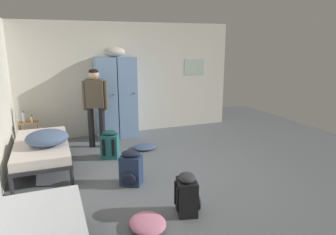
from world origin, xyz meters
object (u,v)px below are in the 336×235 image
Objects in this scene: locker_bank at (116,96)px; person_traveler at (95,101)px; backpack_black at (188,195)px; bed_left_rear at (42,147)px; shelf_unit at (30,133)px; backpack_teal at (110,145)px; water_bottle at (24,117)px; bedding_heap at (47,138)px; backpack_navy at (131,169)px; lotion_bottle at (32,119)px; clothes_pile_denim at (144,147)px; clothes_pile_pink at (148,223)px.

locker_bank reaches higher than person_traveler.
backpack_black is (0.13, -3.65, -0.71)m from locker_bank.
locker_bank reaches higher than bed_left_rear.
shelf_unit is 1.84m from backpack_teal.
bedding_heap is at bearing -73.22° from water_bottle.
locker_bank reaches higher than water_bottle.
backpack_navy is at bearing 113.41° from backpack_black.
bed_left_rear is 12.23× the size of lotion_bottle.
bed_left_rear is 3.45× the size of backpack_navy.
bed_left_rear is at bearing -74.70° from water_bottle.
clothes_pile_denim is 0.93× the size of clothes_pile_pink.
person_traveler is 3.23m from backpack_black.
bedding_heap is (-1.51, -1.62, -0.35)m from locker_bank.
clothes_pile_pink is at bearing -90.67° from backpack_teal.
backpack_navy is (0.08, -1.25, 0.00)m from backpack_teal.
water_bottle is 0.44× the size of backpack_black.
locker_bank is 0.79m from person_traveler.
person_traveler is 6.85× the size of water_bottle.
backpack_navy is 1.14× the size of clothes_pile_denim.
backpack_navy is (1.47, -2.34, -0.38)m from lotion_bottle.
bed_left_rear is at bearing -171.42° from clothes_pile_denim.
bed_left_rear is (0.25, -1.19, 0.04)m from shelf_unit.
shelf_unit is 0.35× the size of person_traveler.
backpack_teal is (1.53, -1.14, -0.42)m from water_bottle.
lotion_bottle reaches higher than backpack_teal.
lotion_bottle is at bearing 98.93° from bed_left_rear.
lotion_bottle is 3.84m from clothes_pile_pink.
bed_left_rear is (-1.62, -1.38, -0.59)m from locker_bank.
backpack_black is 1.18m from backpack_navy.
backpack_black is (0.68, -3.08, -0.73)m from person_traveler.
lotion_bottle reaches higher than bed_left_rear.
lotion_bottle is at bearing 122.12° from backpack_navy.
backpack_black is at bearing -76.70° from backpack_teal.
lotion_bottle is 0.28× the size of backpack_black.
locker_bank is 1.85m from lotion_bottle.
water_bottle reaches higher than backpack_navy.
clothes_pile_denim is at bearing 17.11° from backpack_teal.
backpack_teal is at bearing -162.89° from clothes_pile_denim.
water_bottle is at bearing 120.95° from backpack_black.
person_traveler is at bearing 91.83° from clothes_pile_pink.
lotion_bottle is 3.94m from backpack_black.
person_traveler is at bearing 47.37° from bedding_heap.
backpack_navy is at bearing -97.42° from locker_bank.
backpack_black is at bearing -87.91° from locker_bank.
person_traveler is at bearing 100.04° from backpack_teal.
clothes_pile_pink is (-0.45, -3.78, -0.91)m from locker_bank.
bedding_heap is 1.19m from backpack_teal.
backpack_teal is 0.81m from clothes_pile_denim.
person_traveler is 1.34m from lotion_bottle.
shelf_unit is 1.21m from bed_left_rear.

